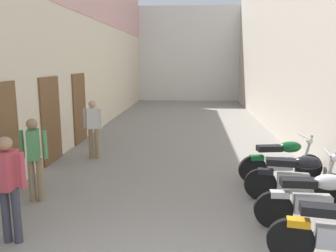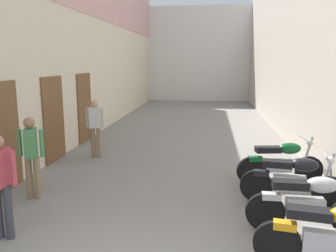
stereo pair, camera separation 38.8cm
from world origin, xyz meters
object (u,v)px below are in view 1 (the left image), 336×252
object	(u,v)px
motorcycle_second	(316,199)
pedestrian_further_down	(93,125)
pedestrian_mid_alley	(34,154)
motorcycle_fourth	(282,160)
pedestrian_by_doorway	(8,182)
motorcycle_third	(297,177)

from	to	relation	value
motorcycle_second	pedestrian_further_down	bearing A→B (deg)	141.58
motorcycle_second	pedestrian_mid_alley	size ratio (longest dim) A/B	1.18
motorcycle_second	motorcycle_fourth	xyz separation A→B (m)	(-0.00, 2.12, 0.00)
pedestrian_by_doorway	pedestrian_mid_alley	size ratio (longest dim) A/B	1.00
pedestrian_mid_alley	pedestrian_further_down	size ratio (longest dim) A/B	1.00
motorcycle_fourth	motorcycle_second	bearing A→B (deg)	-90.00
motorcycle_second	motorcycle_fourth	bearing A→B (deg)	90.00
pedestrian_mid_alley	pedestrian_further_down	xyz separation A→B (m)	(0.24, 2.89, 0.00)
motorcycle_fourth	pedestrian_mid_alley	bearing A→B (deg)	-163.95
pedestrian_by_doorway	motorcycle_fourth	bearing A→B (deg)	32.47
motorcycle_second	pedestrian_mid_alley	xyz separation A→B (m)	(-4.81, 0.74, 0.42)
motorcycle_second	pedestrian_further_down	xyz separation A→B (m)	(-4.57, 3.63, 0.42)
pedestrian_by_doorway	pedestrian_further_down	distance (m)	4.36
pedestrian_mid_alley	motorcycle_fourth	bearing A→B (deg)	16.05
motorcycle_third	pedestrian_further_down	bearing A→B (deg)	150.37
motorcycle_third	pedestrian_by_doorway	bearing A→B (deg)	-158.62
motorcycle_third	pedestrian_further_down	distance (m)	5.28
motorcycle_second	pedestrian_by_doorway	world-z (taller)	pedestrian_by_doorway
motorcycle_third	pedestrian_by_doorway	distance (m)	4.83
motorcycle_second	pedestrian_further_down	size ratio (longest dim) A/B	1.18
motorcycle_third	pedestrian_further_down	world-z (taller)	pedestrian_further_down
motorcycle_second	motorcycle_third	bearing A→B (deg)	90.01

